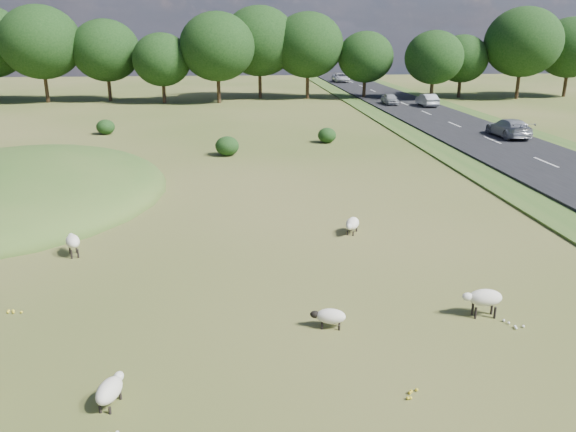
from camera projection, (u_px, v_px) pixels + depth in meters
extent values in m
plane|color=#3A5219|center=(238.00, 159.00, 38.63)|extent=(160.00, 160.00, 0.00)
ellipsoid|color=#33561E|center=(14.00, 195.00, 30.01)|extent=(16.00, 20.00, 4.00)
cube|color=black|center=(463.00, 129.00, 49.80)|extent=(8.00, 150.00, 0.25)
cylinder|color=black|center=(46.00, 85.00, 69.59)|extent=(0.44, 0.44, 4.18)
ellipsoid|color=black|center=(41.00, 42.00, 68.00)|extent=(9.75, 9.75, 8.78)
cylinder|color=black|center=(109.00, 87.00, 70.99)|extent=(0.44, 0.44, 3.61)
ellipsoid|color=black|center=(106.00, 50.00, 69.62)|extent=(8.41, 8.41, 7.57)
cylinder|color=black|center=(164.00, 91.00, 69.04)|extent=(0.44, 0.44, 3.02)
ellipsoid|color=black|center=(162.00, 60.00, 67.89)|extent=(7.04, 7.04, 6.34)
cylinder|color=black|center=(219.00, 87.00, 69.07)|extent=(0.44, 0.44, 3.90)
ellipsoid|color=black|center=(217.00, 47.00, 67.59)|extent=(9.09, 9.09, 8.18)
cylinder|color=black|center=(260.00, 82.00, 74.14)|extent=(0.44, 0.44, 4.22)
ellipsoid|color=black|center=(259.00, 41.00, 72.54)|extent=(9.85, 9.85, 8.86)
cylinder|color=black|center=(307.00, 83.00, 73.82)|extent=(0.44, 0.44, 3.94)
ellipsoid|color=black|center=(308.00, 45.00, 72.32)|extent=(9.20, 9.20, 8.28)
cylinder|color=black|center=(364.00, 87.00, 73.71)|extent=(0.44, 0.44, 3.09)
ellipsoid|color=black|center=(365.00, 57.00, 72.54)|extent=(7.20, 7.20, 6.48)
cylinder|color=black|center=(432.00, 89.00, 71.04)|extent=(0.44, 0.44, 3.12)
ellipsoid|color=black|center=(434.00, 57.00, 69.85)|extent=(7.29, 7.29, 6.56)
cylinder|color=black|center=(459.00, 86.00, 75.10)|extent=(0.44, 0.44, 2.93)
ellipsoid|color=black|center=(462.00, 59.00, 73.99)|extent=(6.84, 6.84, 6.16)
cylinder|color=black|center=(518.00, 83.00, 73.34)|extent=(0.44, 0.44, 4.16)
ellipsoid|color=black|center=(523.00, 42.00, 71.76)|extent=(9.71, 9.71, 8.74)
cylinder|color=black|center=(565.00, 83.00, 75.91)|extent=(0.44, 0.44, 3.74)
ellipsoid|color=black|center=(571.00, 48.00, 74.50)|extent=(8.72, 8.72, 7.84)
ellipsoid|color=black|center=(227.00, 146.00, 39.51)|extent=(1.66, 1.66, 1.36)
ellipsoid|color=black|center=(327.00, 135.00, 44.16)|extent=(1.45, 1.45, 1.19)
ellipsoid|color=black|center=(106.00, 127.00, 47.86)|extent=(1.54, 1.54, 1.26)
ellipsoid|color=beige|center=(73.00, 241.00, 21.64)|extent=(0.82, 1.08, 0.49)
ellipsoid|color=silver|center=(71.00, 236.00, 22.08)|extent=(0.33, 0.37, 0.25)
cylinder|color=black|center=(70.00, 250.00, 21.96)|extent=(0.07, 0.07, 0.35)
cylinder|color=black|center=(76.00, 249.00, 22.06)|extent=(0.07, 0.07, 0.35)
cylinder|color=black|center=(71.00, 254.00, 21.48)|extent=(0.07, 0.07, 0.35)
cylinder|color=black|center=(78.00, 253.00, 21.58)|extent=(0.07, 0.07, 0.35)
ellipsoid|color=beige|center=(331.00, 316.00, 16.37)|extent=(0.94, 0.63, 0.44)
ellipsoid|color=black|center=(315.00, 314.00, 16.41)|extent=(0.32, 0.26, 0.22)
cylinder|color=black|center=(322.00, 327.00, 16.38)|extent=(0.06, 0.06, 0.16)
cylinder|color=black|center=(322.00, 323.00, 16.59)|extent=(0.06, 0.06, 0.16)
cylinder|color=black|center=(339.00, 328.00, 16.33)|extent=(0.06, 0.06, 0.16)
cylinder|color=black|center=(339.00, 324.00, 16.54)|extent=(0.06, 0.06, 0.16)
ellipsoid|color=beige|center=(109.00, 391.00, 12.91)|extent=(0.71, 1.03, 0.48)
ellipsoid|color=silver|center=(119.00, 377.00, 13.37)|extent=(0.30, 0.35, 0.24)
cylinder|color=black|center=(111.00, 395.00, 13.28)|extent=(0.07, 0.07, 0.18)
cylinder|color=black|center=(120.00, 396.00, 13.25)|extent=(0.07, 0.07, 0.18)
cylinder|color=black|center=(100.00, 409.00, 12.77)|extent=(0.07, 0.07, 0.18)
cylinder|color=black|center=(110.00, 410.00, 12.74)|extent=(0.07, 0.07, 0.18)
ellipsoid|color=beige|center=(485.00, 298.00, 16.96)|extent=(1.05, 0.60, 0.52)
ellipsoid|color=silver|center=(467.00, 297.00, 16.93)|extent=(0.34, 0.27, 0.26)
cylinder|color=black|center=(476.00, 313.00, 16.97)|extent=(0.07, 0.07, 0.37)
cylinder|color=black|center=(473.00, 309.00, 17.21)|extent=(0.07, 0.07, 0.37)
cylinder|color=black|center=(495.00, 313.00, 16.99)|extent=(0.07, 0.07, 0.37)
cylinder|color=black|center=(492.00, 309.00, 17.23)|extent=(0.07, 0.07, 0.37)
ellipsoid|color=beige|center=(352.00, 224.00, 24.15)|extent=(0.92, 1.13, 0.51)
ellipsoid|color=silver|center=(349.00, 227.00, 23.66)|extent=(0.36, 0.40, 0.26)
cylinder|color=black|center=(353.00, 234.00, 23.96)|extent=(0.07, 0.07, 0.19)
cylinder|color=black|center=(347.00, 233.00, 24.04)|extent=(0.07, 0.07, 0.19)
cylinder|color=black|center=(356.00, 229.00, 24.47)|extent=(0.07, 0.07, 0.19)
cylinder|color=black|center=(351.00, 229.00, 24.56)|extent=(0.07, 0.07, 0.19)
imported|color=silver|center=(341.00, 78.00, 96.38)|extent=(2.43, 5.27, 1.46)
imported|color=#A0A4A7|center=(427.00, 100.00, 64.40)|extent=(1.49, 4.27, 1.41)
imported|color=#A8ABB0|center=(390.00, 99.00, 66.06)|extent=(1.49, 3.70, 1.26)
imported|color=#A2A4AA|center=(509.00, 128.00, 45.28)|extent=(2.06, 5.08, 1.47)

